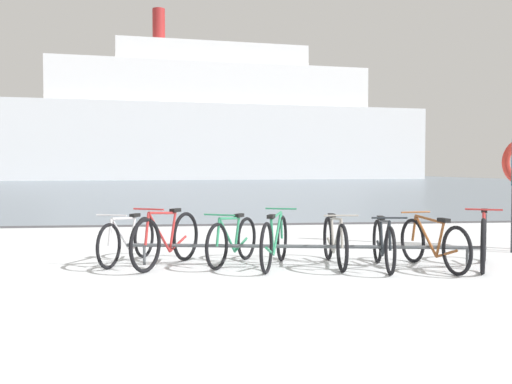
# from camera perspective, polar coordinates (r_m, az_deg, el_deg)

# --- Properties ---
(ground) EXTENTS (80.00, 132.00, 0.08)m
(ground) POSITION_cam_1_polar(r_m,az_deg,el_deg) (58.06, -5.06, 0.92)
(ground) COLOR silver
(bike_rack) EXTENTS (4.94, 0.91, 0.31)m
(bike_rack) POSITION_cam_1_polar(r_m,az_deg,el_deg) (8.23, 4.63, -5.37)
(bike_rack) COLOR #4C5156
(bike_rack) RESTS_ON ground
(bicycle_0) EXTENTS (0.73, 1.57, 0.74)m
(bicycle_0) POSITION_cam_1_polar(r_m,az_deg,el_deg) (8.66, -12.44, -4.59)
(bicycle_0) COLOR black
(bicycle_0) RESTS_ON ground
(bicycle_1) EXTENTS (0.91, 1.60, 0.84)m
(bicycle_1) POSITION_cam_1_polar(r_m,az_deg,el_deg) (8.27, -8.72, -4.59)
(bicycle_1) COLOR black
(bicycle_1) RESTS_ON ground
(bicycle_2) EXTENTS (0.84, 1.43, 0.75)m
(bicycle_2) POSITION_cam_1_polar(r_m,az_deg,el_deg) (8.34, -2.32, -4.78)
(bicycle_2) COLOR black
(bicycle_2) RESTS_ON ground
(bicycle_3) EXTENTS (0.70, 1.68, 0.79)m
(bicycle_3) POSITION_cam_1_polar(r_m,az_deg,el_deg) (8.14, 1.84, -4.82)
(bicycle_3) COLOR black
(bicycle_3) RESTS_ON ground
(bicycle_4) EXTENTS (0.46, 1.73, 0.76)m
(bicycle_4) POSITION_cam_1_polar(r_m,az_deg,el_deg) (8.31, 7.69, -4.81)
(bicycle_4) COLOR black
(bicycle_4) RESTS_ON ground
(bicycle_5) EXTENTS (0.46, 1.58, 0.74)m
(bicycle_5) POSITION_cam_1_polar(r_m,az_deg,el_deg) (8.18, 12.33, -5.00)
(bicycle_5) COLOR black
(bicycle_5) RESTS_ON ground
(bicycle_6) EXTENTS (0.46, 1.71, 0.75)m
(bicycle_6) POSITION_cam_1_polar(r_m,az_deg,el_deg) (8.36, 16.89, -4.85)
(bicycle_6) COLOR black
(bicycle_6) RESTS_ON ground
(bicycle_7) EXTENTS (0.91, 1.59, 0.85)m
(bicycle_7) POSITION_cam_1_polar(r_m,az_deg,el_deg) (8.65, 21.33, -4.41)
(bicycle_7) COLOR black
(bicycle_7) RESTS_ON ground
(ferry_ship) EXTENTS (52.94, 15.36, 20.83)m
(ferry_ship) POSITION_cam_1_polar(r_m,az_deg,el_deg) (74.19, -3.64, 6.65)
(ferry_ship) COLOR silver
(ferry_ship) RESTS_ON ground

